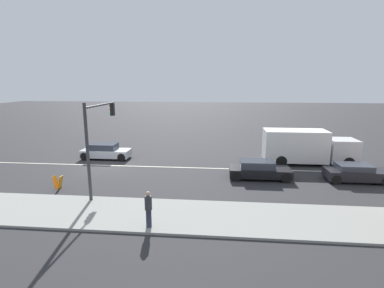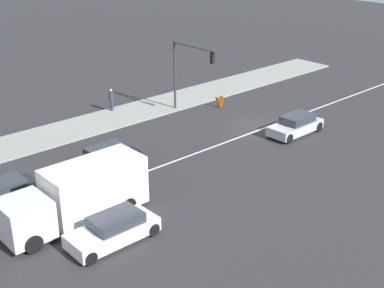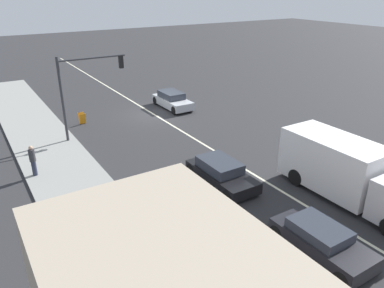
# 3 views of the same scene
# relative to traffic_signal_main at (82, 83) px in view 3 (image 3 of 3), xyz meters

# --- Properties ---
(ground_plane) EXTENTS (160.00, 160.00, 0.00)m
(ground_plane) POSITION_rel_traffic_signal_main_xyz_m (-6.12, 15.77, -3.90)
(ground_plane) COLOR #2B2B2D
(lane_marking_center) EXTENTS (0.16, 60.00, 0.01)m
(lane_marking_center) POSITION_rel_traffic_signal_main_xyz_m (-6.12, -2.23, -3.90)
(lane_marking_center) COLOR beige
(lane_marking_center) RESTS_ON ground
(traffic_signal_main) EXTENTS (4.59, 0.34, 5.60)m
(traffic_signal_main) POSITION_rel_traffic_signal_main_xyz_m (0.00, 0.00, 0.00)
(traffic_signal_main) COLOR #333338
(traffic_signal_main) RESTS_ON sidewalk_right
(pedestrian) EXTENTS (0.34, 0.34, 1.75)m
(pedestrian) POSITION_rel_traffic_signal_main_xyz_m (4.32, 4.14, -2.85)
(pedestrian) COLOR #282D42
(pedestrian) RESTS_ON sidewalk_right
(warning_aframe_sign) EXTENTS (0.45, 0.53, 0.84)m
(warning_aframe_sign) POSITION_rel_traffic_signal_main_xyz_m (-0.51, -3.06, -3.47)
(warning_aframe_sign) COLOR orange
(warning_aframe_sign) RESTS_ON ground
(delivery_truck) EXTENTS (2.44, 7.50, 2.87)m
(delivery_truck) POSITION_rel_traffic_signal_main_xyz_m (-8.32, 14.55, -2.43)
(delivery_truck) COLOR silver
(delivery_truck) RESTS_ON ground
(van_white) EXTENTS (1.88, 4.38, 1.38)m
(van_white) POSITION_rel_traffic_signal_main_xyz_m (-11.12, 14.45, -3.24)
(van_white) COLOR silver
(van_white) RESTS_ON ground
(sedan_dark) EXTENTS (1.82, 4.07, 1.23)m
(sedan_dark) POSITION_rel_traffic_signal_main_xyz_m (-3.92, 16.84, -3.29)
(sedan_dark) COLOR black
(sedan_dark) RESTS_ON ground
(sedan_silver) EXTENTS (1.80, 4.30, 1.38)m
(sedan_silver) POSITION_rel_traffic_signal_main_xyz_m (-8.32, -2.93, -3.24)
(sedan_silver) COLOR #B7BABF
(sedan_silver) RESTS_ON ground
(suv_black) EXTENTS (1.88, 4.32, 1.31)m
(suv_black) POSITION_rel_traffic_signal_main_xyz_m (-3.92, 10.20, -3.26)
(suv_black) COLOR black
(suv_black) RESTS_ON ground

